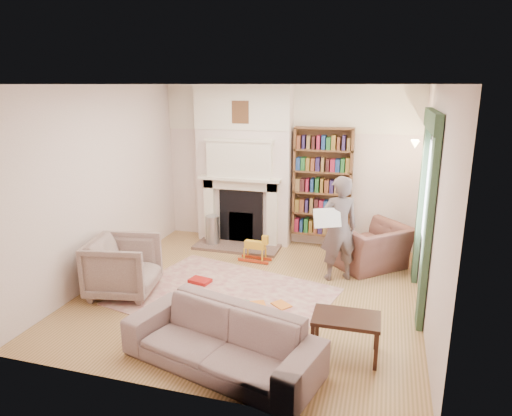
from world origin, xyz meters
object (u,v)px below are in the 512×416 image
(armchair_left, at_px, (123,266))
(coffee_table, at_px, (345,336))
(bookcase, at_px, (322,182))
(armchair_reading, at_px, (371,246))
(paraffin_heater, at_px, (212,231))
(rocking_horse, at_px, (255,248))
(man_reading, at_px, (339,229))
(sofa, at_px, (221,340))

(armchair_left, xyz_separation_m, coffee_table, (3.07, -0.66, -0.17))
(bookcase, height_order, armchair_left, bookcase)
(armchair_reading, bearing_deg, paraffin_heater, -48.14)
(armchair_left, height_order, paraffin_heater, armchair_left)
(bookcase, xyz_separation_m, paraffin_heater, (-1.87, -0.48, -0.90))
(paraffin_heater, relative_size, rocking_horse, 1.05)
(bookcase, xyz_separation_m, rocking_horse, (-0.92, -1.00, -0.94))
(man_reading, bearing_deg, coffee_table, 71.63)
(coffee_table, bearing_deg, bookcase, 101.59)
(man_reading, xyz_separation_m, rocking_horse, (-1.37, 0.33, -0.55))
(man_reading, bearing_deg, armchair_left, -1.75)
(sofa, bearing_deg, man_reading, 85.87)
(armchair_reading, height_order, man_reading, man_reading)
(armchair_reading, height_order, sofa, armchair_reading)
(bookcase, relative_size, rocking_horse, 3.54)
(sofa, xyz_separation_m, coffee_table, (1.19, 0.56, -0.07))
(bookcase, relative_size, sofa, 0.91)
(armchair_left, height_order, sofa, armchair_left)
(armchair_left, xyz_separation_m, paraffin_heater, (0.45, 2.17, -0.12))
(armchair_reading, distance_m, coffee_table, 2.59)
(coffee_table, bearing_deg, armchair_reading, 85.62)
(man_reading, distance_m, coffee_table, 2.08)
(rocking_horse, bearing_deg, coffee_table, -49.78)
(man_reading, height_order, rocking_horse, man_reading)
(paraffin_heater, bearing_deg, rocking_horse, -28.85)
(armchair_left, height_order, coffee_table, armchair_left)
(man_reading, height_order, coffee_table, man_reading)
(bookcase, height_order, rocking_horse, bookcase)
(armchair_reading, xyz_separation_m, man_reading, (-0.45, -0.60, 0.44))
(armchair_reading, bearing_deg, bookcase, -82.14)
(armchair_left, bearing_deg, coffee_table, -113.11)
(armchair_reading, relative_size, armchair_left, 1.21)
(bookcase, bearing_deg, coffee_table, -77.15)
(paraffin_heater, xyz_separation_m, rocking_horse, (0.95, -0.52, -0.04))
(armchair_left, relative_size, paraffin_heater, 1.59)
(armchair_left, bearing_deg, bookcase, -52.07)
(man_reading, relative_size, paraffin_heater, 2.84)
(armchair_reading, distance_m, sofa, 3.41)
(bookcase, distance_m, armchair_reading, 1.42)
(armchair_left, bearing_deg, rocking_horse, -51.11)
(armchair_reading, relative_size, rocking_horse, 2.02)
(man_reading, bearing_deg, bookcase, -98.74)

